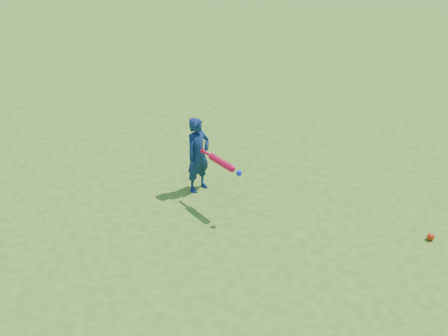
# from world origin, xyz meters

# --- Properties ---
(ground) EXTENTS (80.00, 80.00, 0.00)m
(ground) POSITION_xyz_m (0.00, 0.00, 0.00)
(ground) COLOR #3E711B
(ground) RESTS_ON ground
(child) EXTENTS (0.28, 0.38, 0.94)m
(child) POSITION_xyz_m (0.54, -0.57, 0.47)
(child) COLOR #10264C
(child) RESTS_ON ground
(ground_ball_red) EXTENTS (0.08, 0.08, 0.08)m
(ground_ball_red) POSITION_xyz_m (3.19, -0.12, 0.04)
(ground_ball_red) COLOR red
(ground_ball_red) RESTS_ON ground
(bat_swing) EXTENTS (0.67, 0.28, 0.08)m
(bat_swing) POSITION_xyz_m (1.04, -0.80, 0.60)
(bat_swing) COLOR red
(bat_swing) RESTS_ON ground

